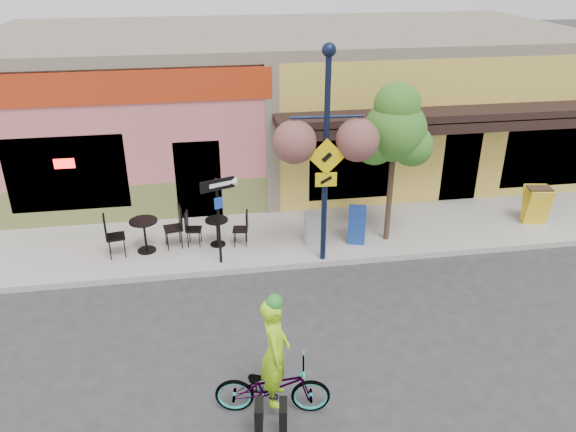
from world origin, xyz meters
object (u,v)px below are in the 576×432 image
object	(u,v)px
cyclist_rider	(275,364)
lamp_post	(326,159)
newspaper_box_grey	(313,228)
street_tree	(392,164)
building	(286,100)
bicycle	(272,387)
one_way_sign	(219,222)
newspaper_box_blue	(357,225)

from	to	relation	value
cyclist_rider	lamp_post	distance (m)	5.07
newspaper_box_grey	street_tree	world-z (taller)	street_tree
building	bicycle	distance (m)	11.61
newspaper_box_grey	one_way_sign	bearing A→B (deg)	-167.27
building	newspaper_box_blue	world-z (taller)	building
building	cyclist_rider	bearing A→B (deg)	-99.77
building	newspaper_box_blue	distance (m)	6.43
building	newspaper_box_grey	xyz separation A→B (m)	(-0.28, -6.04, -1.69)
newspaper_box_grey	street_tree	bearing A→B (deg)	-4.63
cyclist_rider	newspaper_box_blue	bearing A→B (deg)	-18.83
lamp_post	street_tree	size ratio (longest dim) A/B	1.24
lamp_post	street_tree	world-z (taller)	lamp_post
building	bicycle	size ratio (longest dim) A/B	9.82
newspaper_box_grey	street_tree	xyz separation A→B (m)	(1.88, -0.08, 1.59)
bicycle	cyclist_rider	size ratio (longest dim) A/B	0.99
newspaper_box_blue	cyclist_rider	bearing A→B (deg)	-103.33
cyclist_rider	street_tree	world-z (taller)	street_tree
lamp_post	newspaper_box_blue	size ratio (longest dim) A/B	5.34
bicycle	lamp_post	xyz separation A→B (m)	(1.80, 4.45, 2.15)
building	street_tree	xyz separation A→B (m)	(1.60, -6.13, -0.10)
building	bicycle	xyz separation A→B (m)	(-1.99, -11.30, -1.76)
lamp_post	cyclist_rider	bearing A→B (deg)	-108.33
one_way_sign	building	bearing A→B (deg)	48.07
cyclist_rider	street_tree	xyz separation A→B (m)	(3.55, 5.17, 1.22)
lamp_post	one_way_sign	size ratio (longest dim) A/B	2.35
lamp_post	newspaper_box_grey	bearing A→B (deg)	99.04
building	cyclist_rider	xyz separation A→B (m)	(-1.94, -11.30, -1.32)
newspaper_box_blue	street_tree	distance (m)	1.73
lamp_post	building	bearing A→B (deg)	91.49
lamp_post	one_way_sign	world-z (taller)	lamp_post
cyclist_rider	newspaper_box_blue	distance (m)	5.83
bicycle	street_tree	world-z (taller)	street_tree
cyclist_rider	newspaper_box_grey	distance (m)	5.52
bicycle	newspaper_box_blue	size ratio (longest dim) A/B	1.99
building	one_way_sign	size ratio (longest dim) A/B	8.61
cyclist_rider	newspaper_box_grey	xyz separation A→B (m)	(1.66, 5.25, -0.37)
bicycle	one_way_sign	xyz separation A→B (m)	(-0.59, 4.64, 0.72)
bicycle	lamp_post	bearing A→B (deg)	-12.67
street_tree	cyclist_rider	bearing A→B (deg)	-124.47
newspaper_box_blue	bicycle	bearing A→B (deg)	-103.76
cyclist_rider	one_way_sign	size ratio (longest dim) A/B	0.88
newspaper_box_blue	street_tree	xyz separation A→B (m)	(0.80, 0.04, 1.54)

